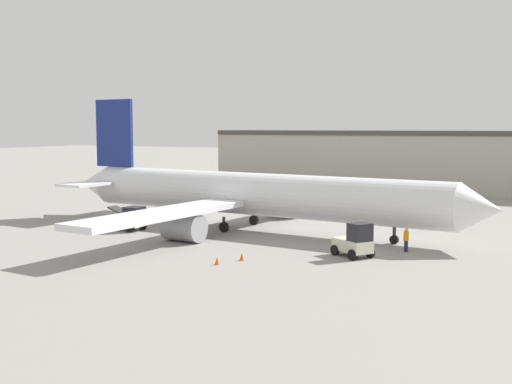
{
  "coord_description": "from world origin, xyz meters",
  "views": [
    {
      "loc": [
        25.71,
        -52.05,
        9.43
      ],
      "look_at": [
        0.0,
        0.0,
        3.49
      ],
      "focal_mm": 45.0,
      "sensor_mm": 36.0,
      "label": 1
    }
  ],
  "objects": [
    {
      "name": "ground_crew_worker",
      "position": [
        14.74,
        -4.24,
        0.96
      ],
      "size": [
        0.4,
        0.4,
        1.81
      ],
      "rotation": [
        0.0,
        0.0,
        0.6
      ],
      "color": "#1E2338",
      "rests_on": "ground_plane"
    },
    {
      "name": "belt_loader_truck",
      "position": [
        -10.33,
        -5.37,
        1.07
      ],
      "size": [
        3.37,
        2.09,
        2.21
      ],
      "rotation": [
        0.0,
        0.0,
        -0.0
      ],
      "color": "beige",
      "rests_on": "ground_plane"
    },
    {
      "name": "safety_cone_far",
      "position": [
        4.2,
        -14.51,
        0.28
      ],
      "size": [
        0.36,
        0.36,
        0.55
      ],
      "color": "#EF590F",
      "rests_on": "ground_plane"
    },
    {
      "name": "terminal_building",
      "position": [
        6.38,
        43.78,
        4.43
      ],
      "size": [
        63.44,
        12.7,
        8.84
      ],
      "color": "#ADA89E",
      "rests_on": "ground_plane"
    },
    {
      "name": "airplane",
      "position": [
        -1.06,
        0.11,
        3.24
      ],
      "size": [
        44.11,
        40.2,
        12.25
      ],
      "rotation": [
        0.0,
        0.0,
        -0.1
      ],
      "color": "white",
      "rests_on": "ground_plane"
    },
    {
      "name": "safety_cone_near",
      "position": [
        5.06,
        -12.51,
        0.28
      ],
      "size": [
        0.36,
        0.36,
        0.55
      ],
      "color": "#EF590F",
      "rests_on": "ground_plane"
    },
    {
      "name": "baggage_tug",
      "position": [
        11.88,
        -7.88,
        1.15
      ],
      "size": [
        3.38,
        3.13,
        2.56
      ],
      "rotation": [
        0.0,
        0.0,
        -0.58
      ],
      "color": "beige",
      "rests_on": "ground_plane"
    },
    {
      "name": "ground_plane",
      "position": [
        0.0,
        0.0,
        0.0
      ],
      "size": [
        400.0,
        400.0,
        0.0
      ],
      "primitive_type": "plane",
      "color": "gray"
    }
  ]
}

